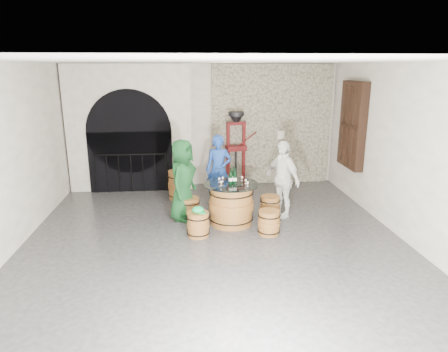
{
  "coord_description": "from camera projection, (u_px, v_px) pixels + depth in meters",
  "views": [
    {
      "loc": [
        -0.46,
        -6.55,
        3.12
      ],
      "look_at": [
        0.24,
        0.94,
        1.05
      ],
      "focal_mm": 32.0,
      "sensor_mm": 36.0,
      "label": 1
    }
  ],
  "objects": [
    {
      "name": "ground",
      "position": [
        216.0,
        246.0,
        7.16
      ],
      "size": [
        8.0,
        8.0,
        0.0
      ],
      "primitive_type": "plane",
      "color": "#2B2B2E",
      "rests_on": "ground"
    },
    {
      "name": "wall_back",
      "position": [
        204.0,
        126.0,
        10.58
      ],
      "size": [
        8.0,
        0.0,
        8.0
      ],
      "primitive_type": "plane",
      "rotation": [
        1.57,
        0.0,
        0.0
      ],
      "color": "silver",
      "rests_on": "ground"
    },
    {
      "name": "wall_front",
      "position": [
        255.0,
        283.0,
        2.9
      ],
      "size": [
        8.0,
        0.0,
        8.0
      ],
      "primitive_type": "plane",
      "rotation": [
        -1.57,
        0.0,
        0.0
      ],
      "color": "silver",
      "rests_on": "ground"
    },
    {
      "name": "wall_right",
      "position": [
        412.0,
        155.0,
        7.05
      ],
      "size": [
        0.0,
        8.0,
        8.0
      ],
      "primitive_type": "plane",
      "rotation": [
        1.57,
        0.0,
        -1.57
      ],
      "color": "silver",
      "rests_on": "ground"
    },
    {
      "name": "ceiling",
      "position": [
        215.0,
        61.0,
        6.31
      ],
      "size": [
        8.0,
        8.0,
        0.0
      ],
      "primitive_type": "plane",
      "rotation": [
        3.14,
        0.0,
        0.0
      ],
      "color": "beige",
      "rests_on": "wall_back"
    },
    {
      "name": "stone_facing_panel",
      "position": [
        272.0,
        125.0,
        10.68
      ],
      "size": [
        3.2,
        0.12,
        3.18
      ],
      "primitive_type": "cube",
      "color": "tan",
      "rests_on": "ground"
    },
    {
      "name": "arched_opening",
      "position": [
        130.0,
        129.0,
        10.16
      ],
      "size": [
        3.1,
        0.6,
        3.19
      ],
      "color": "silver",
      "rests_on": "ground"
    },
    {
      "name": "shuttered_window",
      "position": [
        352.0,
        125.0,
        9.29
      ],
      "size": [
        0.23,
        1.1,
        2.0
      ],
      "color": "black",
      "rests_on": "wall_right"
    },
    {
      "name": "barrel_table",
      "position": [
        231.0,
        204.0,
        8.1
      ],
      "size": [
        1.11,
        1.11,
        0.85
      ],
      "color": "brown",
      "rests_on": "ground"
    },
    {
      "name": "barrel_stool_left",
      "position": [
        190.0,
        209.0,
        8.37
      ],
      "size": [
        0.44,
        0.44,
        0.48
      ],
      "color": "brown",
      "rests_on": "ground"
    },
    {
      "name": "barrel_stool_far",
      "position": [
        222.0,
        199.0,
        8.99
      ],
      "size": [
        0.44,
        0.44,
        0.48
      ],
      "color": "brown",
      "rests_on": "ground"
    },
    {
      "name": "barrel_stool_right",
      "position": [
        270.0,
        207.0,
        8.47
      ],
      "size": [
        0.44,
        0.44,
        0.48
      ],
      "color": "brown",
      "rests_on": "ground"
    },
    {
      "name": "barrel_stool_near_right",
      "position": [
        269.0,
        222.0,
        7.63
      ],
      "size": [
        0.44,
        0.44,
        0.48
      ],
      "color": "brown",
      "rests_on": "ground"
    },
    {
      "name": "barrel_stool_near_left",
      "position": [
        198.0,
        224.0,
        7.54
      ],
      "size": [
        0.44,
        0.44,
        0.48
      ],
      "color": "brown",
      "rests_on": "ground"
    },
    {
      "name": "green_cap",
      "position": [
        198.0,
        210.0,
        7.47
      ],
      "size": [
        0.26,
        0.22,
        0.12
      ],
      "color": "#0E9C4B",
      "rests_on": "barrel_stool_near_left"
    },
    {
      "name": "person_green",
      "position": [
        183.0,
        180.0,
        8.24
      ],
      "size": [
        0.82,
        0.98,
        1.71
      ],
      "primitive_type": "imported",
      "rotation": [
        0.0,
        0.0,
        1.18
      ],
      "color": "#103B19",
      "rests_on": "ground"
    },
    {
      "name": "person_blue",
      "position": [
        219.0,
        170.0,
        9.16
      ],
      "size": [
        0.66,
        0.5,
        1.63
      ],
      "primitive_type": "imported",
      "rotation": [
        0.0,
        0.0,
        -0.2
      ],
      "color": "#1A3E94",
      "rests_on": "ground"
    },
    {
      "name": "person_white",
      "position": [
        282.0,
        179.0,
        8.41
      ],
      "size": [
        0.81,
        1.04,
        1.65
      ],
      "primitive_type": "imported",
      "rotation": [
        0.0,
        0.0,
        -1.07
      ],
      "color": "white",
      "rests_on": "ground"
    },
    {
      "name": "wine_bottle_left",
      "position": [
        231.0,
        178.0,
        7.93
      ],
      "size": [
        0.08,
        0.08,
        0.32
      ],
      "color": "black",
      "rests_on": "barrel_table"
    },
    {
      "name": "wine_bottle_center",
      "position": [
        235.0,
        178.0,
        7.95
      ],
      "size": [
        0.08,
        0.08,
        0.32
      ],
      "color": "black",
      "rests_on": "barrel_table"
    },
    {
      "name": "wine_bottle_right",
      "position": [
        234.0,
        176.0,
        8.09
      ],
      "size": [
        0.08,
        0.08,
        0.32
      ],
      "color": "black",
      "rests_on": "barrel_table"
    },
    {
      "name": "tasting_glass_a",
      "position": [
        221.0,
        183.0,
        7.86
      ],
      "size": [
        0.05,
        0.05,
        0.1
      ],
      "primitive_type": null,
      "color": "#B06222",
      "rests_on": "barrel_table"
    },
    {
      "name": "tasting_glass_b",
      "position": [
        246.0,
        182.0,
        7.98
      ],
      "size": [
        0.05,
        0.05,
        0.1
      ],
      "primitive_type": null,
      "color": "#B06222",
      "rests_on": "barrel_table"
    },
    {
      "name": "tasting_glass_c",
      "position": [
        223.0,
        179.0,
        8.15
      ],
      "size": [
        0.05,
        0.05,
        0.1
      ],
      "primitive_type": null,
      "color": "#B06222",
      "rests_on": "barrel_table"
    },
    {
      "name": "tasting_glass_d",
      "position": [
        242.0,
        179.0,
        8.19
      ],
      "size": [
        0.05,
        0.05,
        0.1
      ],
      "primitive_type": null,
      "color": "#B06222",
      "rests_on": "barrel_table"
    },
    {
      "name": "tasting_glass_e",
      "position": [
        248.0,
        184.0,
        7.81
      ],
      "size": [
        0.05,
        0.05,
        0.1
      ],
      "primitive_type": null,
      "color": "#B06222",
      "rests_on": "barrel_table"
    },
    {
      "name": "tasting_glass_f",
      "position": [
        219.0,
        180.0,
        8.08
      ],
      "size": [
        0.05,
        0.05,
        0.1
      ],
      "primitive_type": null,
      "color": "#B06222",
      "rests_on": "barrel_table"
    },
    {
      "name": "side_barrel",
      "position": [
        179.0,
        185.0,
        9.67
      ],
      "size": [
        0.53,
        0.53,
        0.7
      ],
      "rotation": [
        0.0,
        0.0,
        0.41
      ],
      "color": "brown",
      "rests_on": "ground"
    },
    {
      "name": "corking_press",
      "position": [
        236.0,
        145.0,
        10.31
      ],
      "size": [
        0.86,
        0.53,
        2.01
      ],
      "rotation": [
        0.0,
        0.0,
        0.17
      ],
      "color": "#540E0E",
      "rests_on": "ground"
    },
    {
      "name": "control_box",
      "position": [
        281.0,
        135.0,
        10.69
      ],
      "size": [
        0.18,
        0.1,
        0.22
      ],
      "primitive_type": "cube",
      "color": "silver",
      "rests_on": "wall_back"
    }
  ]
}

